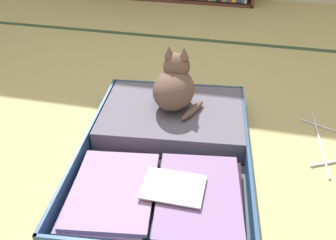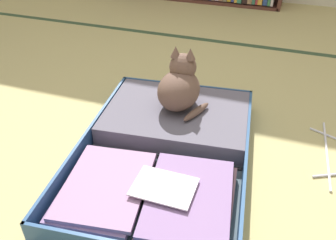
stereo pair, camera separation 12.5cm
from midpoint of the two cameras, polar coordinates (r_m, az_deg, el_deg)
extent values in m
plane|color=tan|center=(1.53, -3.15, -5.20)|extent=(10.00, 10.00, 0.00)
cube|color=#31472E|center=(2.61, 4.52, 12.64)|extent=(4.80, 0.05, 0.00)
cube|color=navy|center=(1.31, -4.69, -13.65)|extent=(0.72, 0.56, 0.01)
cube|color=navy|center=(1.37, -18.64, -10.51)|extent=(0.06, 0.49, 0.10)
cube|color=navy|center=(1.26, 10.38, -13.42)|extent=(0.06, 0.49, 0.10)
cube|color=#45565D|center=(1.30, -4.71, -13.35)|extent=(0.69, 0.53, 0.01)
cube|color=navy|center=(1.67, -1.57, -1.04)|extent=(0.72, 0.56, 0.01)
cube|color=navy|center=(1.84, -0.54, 4.44)|extent=(0.66, 0.08, 0.10)
cube|color=navy|center=(1.71, -12.50, 0.98)|extent=(0.06, 0.49, 0.10)
cube|color=navy|center=(1.63, 9.85, -0.53)|extent=(0.06, 0.49, 0.10)
cube|color=#45565D|center=(1.66, -1.58, -0.76)|extent=(0.69, 0.53, 0.01)
cylinder|color=black|center=(1.47, -2.93, -6.23)|extent=(0.65, 0.08, 0.02)
cube|color=#26282C|center=(1.32, -11.61, -12.19)|extent=(0.31, 0.42, 0.02)
cube|color=gray|center=(1.31, -11.82, -11.33)|extent=(0.33, 0.44, 0.02)
cube|color=#9E769D|center=(1.29, -11.57, -10.89)|extent=(0.34, 0.42, 0.02)
cube|color=#A6AA8A|center=(1.28, 2.05, -13.63)|extent=(0.34, 0.46, 0.01)
cube|color=navy|center=(1.27, 2.21, -12.89)|extent=(0.31, 0.40, 0.02)
cube|color=black|center=(1.25, 2.32, -12.75)|extent=(0.32, 0.43, 0.01)
cube|color=#89699B|center=(1.25, 2.05, -11.97)|extent=(0.34, 0.44, 0.01)
cube|color=white|center=(1.25, -2.08, -10.77)|extent=(0.21, 0.16, 0.01)
cube|color=#5C5867|center=(1.64, -1.60, 0.42)|extent=(0.68, 0.52, 0.09)
torus|color=white|center=(1.64, -1.21, 2.14)|extent=(0.14, 0.14, 0.01)
cylinder|color=black|center=(1.86, -6.22, 4.57)|extent=(0.02, 0.02, 0.09)
cylinder|color=black|center=(1.82, 5.16, 3.89)|extent=(0.02, 0.02, 0.09)
ellipsoid|color=brown|center=(1.59, -1.33, 4.82)|extent=(0.19, 0.24, 0.17)
ellipsoid|color=brown|center=(1.66, -0.73, 4.79)|extent=(0.13, 0.09, 0.09)
sphere|color=brown|center=(1.59, -0.87, 8.54)|extent=(0.12, 0.12, 0.12)
cone|color=brown|center=(1.55, 0.27, 10.67)|extent=(0.05, 0.05, 0.05)
cone|color=brown|center=(1.57, -2.16, 10.90)|extent=(0.05, 0.05, 0.05)
sphere|color=#D7D045|center=(1.63, 0.33, 9.45)|extent=(0.02, 0.02, 0.02)
sphere|color=#D7D045|center=(1.64, -1.18, 9.60)|extent=(0.02, 0.02, 0.02)
ellipsoid|color=brown|center=(1.57, 1.73, 1.53)|extent=(0.09, 0.18, 0.03)
cylinder|color=silver|center=(1.68, 21.33, -3.47)|extent=(0.03, 0.46, 0.01)
cylinder|color=silver|center=(1.79, 22.51, -1.36)|extent=(0.24, 0.10, 0.01)
camera|label=1|loc=(0.06, -92.52, -1.74)|focal=37.95mm
camera|label=2|loc=(0.06, 87.48, 1.74)|focal=37.95mm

